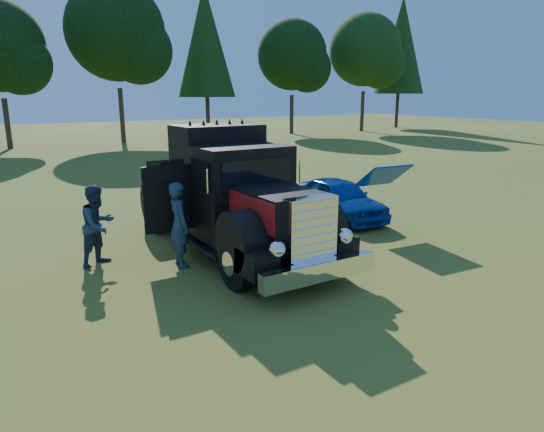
{
  "coord_description": "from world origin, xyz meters",
  "views": [
    {
      "loc": [
        -6.39,
        -8.92,
        3.74
      ],
      "look_at": [
        -0.82,
        0.04,
        1.06
      ],
      "focal_mm": 32.0,
      "sensor_mm": 36.0,
      "label": 1
    }
  ],
  "objects": [
    {
      "name": "spectator_near",
      "position": [
        -2.71,
        0.84,
        0.95
      ],
      "size": [
        0.48,
        0.71,
        1.89
      ],
      "primitive_type": "imported",
      "rotation": [
        0.0,
        0.0,
        1.54
      ],
      "color": "#1C1D42",
      "rests_on": "ground"
    },
    {
      "name": "ground",
      "position": [
        0.0,
        0.0,
        0.0
      ],
      "size": [
        120.0,
        120.0,
        0.0
      ],
      "primitive_type": "plane",
      "color": "#335318",
      "rests_on": "ground"
    },
    {
      "name": "hotrod_coupe",
      "position": [
        2.99,
        2.29,
        0.63
      ],
      "size": [
        1.76,
        4.09,
        1.89
      ],
      "color": "#1908B9",
      "rests_on": "ground"
    },
    {
      "name": "diamond_t_truck",
      "position": [
        -1.21,
        1.1,
        1.28
      ],
      "size": [
        3.38,
        7.16,
        3.0
      ],
      "color": "black",
      "rests_on": "ground"
    },
    {
      "name": "spectator_far",
      "position": [
        -4.2,
        1.9,
        0.91
      ],
      "size": [
        1.12,
        1.05,
        1.82
      ],
      "primitive_type": "imported",
      "rotation": [
        0.0,
        0.0,
        0.56
      ],
      "color": "#1D2744",
      "rests_on": "ground"
    },
    {
      "name": "treeline",
      "position": [
        -0.58,
        27.86,
        7.59
      ],
      "size": [
        72.1,
        24.04,
        13.84
      ],
      "color": "#2D2116",
      "rests_on": "ground"
    }
  ]
}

